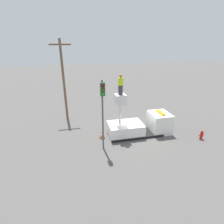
% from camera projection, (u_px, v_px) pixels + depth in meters
% --- Properties ---
extents(ground_plane, '(120.00, 120.00, 0.00)m').
position_uv_depth(ground_plane, '(134.00, 134.00, 17.36)').
color(ground_plane, '#565451').
extents(bucket_truck, '(6.16, 2.28, 4.17)m').
position_uv_depth(bucket_truck, '(140.00, 126.00, 17.16)').
color(bucket_truck, black).
rests_on(bucket_truck, ground).
extents(worker, '(0.40, 0.26, 1.75)m').
position_uv_depth(worker, '(121.00, 85.00, 15.16)').
color(worker, '#38383D').
rests_on(worker, bucket_truck).
extents(traffic_light_pole, '(0.34, 0.57, 5.92)m').
position_uv_depth(traffic_light_pole, '(103.00, 103.00, 13.37)').
color(traffic_light_pole, '#515156').
rests_on(traffic_light_pole, ground).
extents(fire_hydrant, '(0.49, 0.25, 0.89)m').
position_uv_depth(fire_hydrant, '(202.00, 135.00, 16.30)').
color(fire_hydrant, red).
rests_on(fire_hydrant, ground).
extents(traffic_cone_rear, '(0.46, 0.46, 0.70)m').
position_uv_depth(traffic_cone_rear, '(102.00, 135.00, 16.53)').
color(traffic_cone_rear, black).
rests_on(traffic_cone_rear, ground).
extents(utility_pole, '(2.20, 0.26, 8.88)m').
position_uv_depth(utility_pole, '(63.00, 79.00, 19.13)').
color(utility_pole, brown).
rests_on(utility_pole, ground).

